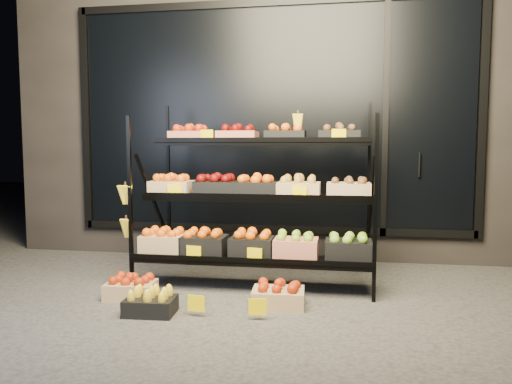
% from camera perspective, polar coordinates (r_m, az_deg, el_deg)
% --- Properties ---
extents(ground, '(24.00, 24.00, 0.00)m').
position_cam_1_polar(ground, '(4.09, -1.41, -12.45)').
color(ground, '#514F4C').
rests_on(ground, ground).
extents(building, '(6.00, 2.08, 3.50)m').
position_cam_1_polar(building, '(6.47, 3.02, 9.71)').
color(building, '#2D2826').
rests_on(building, ground).
extents(display_rack, '(2.18, 1.02, 1.66)m').
position_cam_1_polar(display_rack, '(4.51, -0.13, -0.55)').
color(display_rack, black).
rests_on(display_rack, ground).
extents(tag_floor_a, '(0.13, 0.01, 0.12)m').
position_cam_1_polar(tag_floor_a, '(3.76, -6.84, -13.11)').
color(tag_floor_a, '#FFDC00').
rests_on(tag_floor_a, ground).
extents(tag_floor_b, '(0.13, 0.01, 0.12)m').
position_cam_1_polar(tag_floor_b, '(3.66, 0.19, -13.57)').
color(tag_floor_b, '#FFDC00').
rests_on(tag_floor_b, ground).
extents(floor_crate_left, '(0.41, 0.31, 0.20)m').
position_cam_1_polar(floor_crate_left, '(4.29, -14.12, -10.48)').
color(floor_crate_left, tan).
rests_on(floor_crate_left, ground).
extents(floor_crate_midleft, '(0.38, 0.29, 0.19)m').
position_cam_1_polar(floor_crate_midleft, '(3.86, -11.97, -12.25)').
color(floor_crate_midleft, black).
rests_on(floor_crate_midleft, ground).
extents(floor_crate_midright, '(0.42, 0.32, 0.20)m').
position_cam_1_polar(floor_crate_midright, '(3.95, 2.56, -11.64)').
color(floor_crate_midright, tan).
rests_on(floor_crate_midright, ground).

